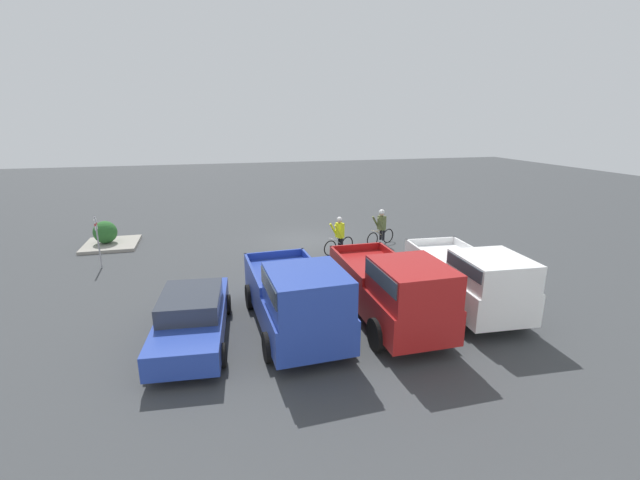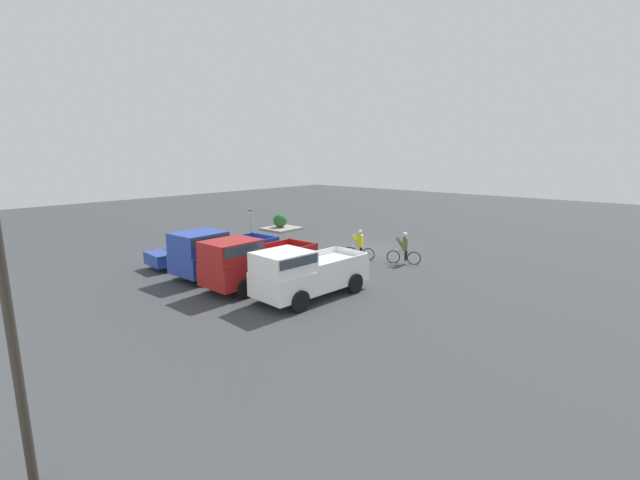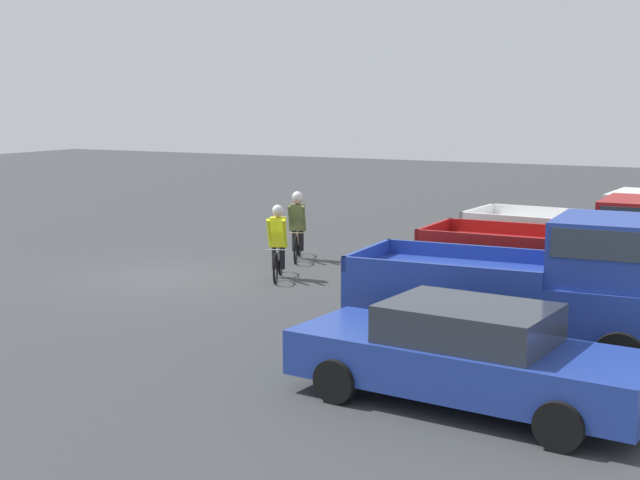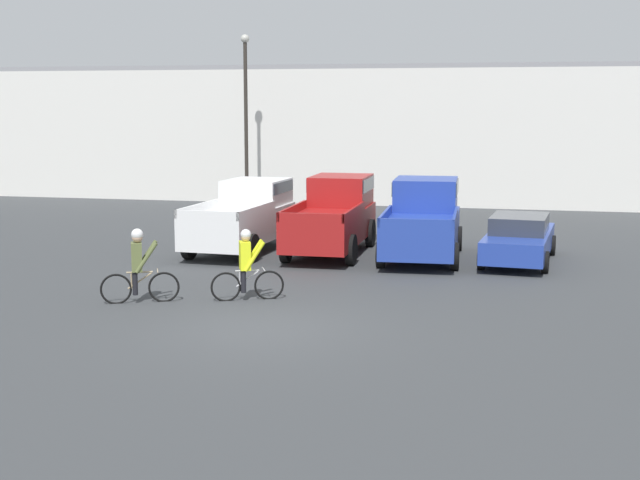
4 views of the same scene
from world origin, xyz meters
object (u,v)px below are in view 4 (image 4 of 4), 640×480
(cyclist_1, at_px, (138,264))
(sedan_0, at_px, (519,239))
(pickup_truck_0, at_px, (245,215))
(cyclist_0, at_px, (246,264))
(pickup_truck_2, at_px, (423,218))
(pickup_truck_1, at_px, (334,214))
(lamppost, at_px, (246,109))

(cyclist_1, bearing_deg, sedan_0, 40.71)
(pickup_truck_0, bearing_deg, cyclist_0, -72.13)
(pickup_truck_0, xyz_separation_m, cyclist_0, (2.19, -6.79, -0.26))
(pickup_truck_0, distance_m, cyclist_1, 7.60)
(pickup_truck_2, distance_m, cyclist_1, 9.66)
(pickup_truck_0, xyz_separation_m, pickup_truck_2, (5.55, 0.19, 0.04))
(pickup_truck_1, bearing_deg, pickup_truck_0, -172.55)
(cyclist_1, bearing_deg, pickup_truck_1, 69.82)
(pickup_truck_1, bearing_deg, pickup_truck_2, -3.47)
(pickup_truck_0, height_order, pickup_truck_1, pickup_truck_1)
(pickup_truck_2, relative_size, cyclist_1, 3.08)
(sedan_0, relative_size, cyclist_1, 2.78)
(pickup_truck_0, bearing_deg, pickup_truck_2, 2.00)
(pickup_truck_0, relative_size, cyclist_1, 2.95)
(pickup_truck_2, bearing_deg, pickup_truck_1, 176.53)
(pickup_truck_0, bearing_deg, sedan_0, -1.79)
(pickup_truck_0, distance_m, sedan_0, 8.39)
(sedan_0, distance_m, cyclist_0, 9.00)
(cyclist_1, xyz_separation_m, lamppost, (-3.05, 18.05, 3.41))
(pickup_truck_0, relative_size, lamppost, 0.70)
(sedan_0, xyz_separation_m, cyclist_1, (-8.53, -7.34, 0.21))
(pickup_truck_2, relative_size, sedan_0, 1.11)
(cyclist_0, bearing_deg, lamppost, 107.36)
(pickup_truck_0, height_order, sedan_0, pickup_truck_0)
(pickup_truck_0, distance_m, cyclist_0, 7.14)
(lamppost, bearing_deg, cyclist_1, -80.42)
(pickup_truck_1, bearing_deg, sedan_0, -6.35)
(sedan_0, height_order, cyclist_0, cyclist_0)
(sedan_0, bearing_deg, cyclist_1, -139.29)
(cyclist_0, relative_size, lamppost, 0.23)
(pickup_truck_0, height_order, cyclist_1, pickup_truck_0)
(cyclist_1, relative_size, lamppost, 0.24)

